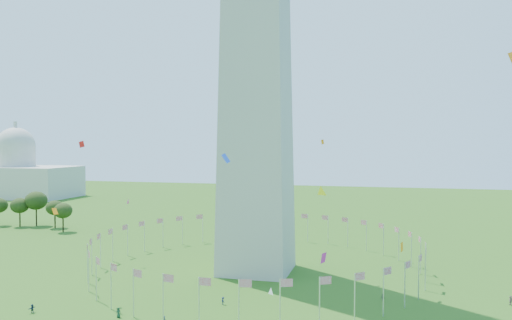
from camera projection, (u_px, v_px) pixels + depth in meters
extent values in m
cylinder|color=silver|center=(426.00, 263.00, 114.18)|extent=(0.24, 0.24, 9.00)
cylinder|color=silver|center=(421.00, 256.00, 121.06)|extent=(0.24, 0.24, 9.00)
cylinder|color=silver|center=(411.00, 250.00, 128.02)|extent=(0.24, 0.24, 9.00)
cylinder|color=silver|center=(399.00, 244.00, 134.87)|extent=(0.24, 0.24, 9.00)
cylinder|color=silver|center=(384.00, 240.00, 141.39)|extent=(0.24, 0.24, 9.00)
cylinder|color=silver|center=(366.00, 236.00, 147.39)|extent=(0.24, 0.24, 9.00)
cylinder|color=silver|center=(348.00, 232.00, 152.68)|extent=(0.24, 0.24, 9.00)
cylinder|color=silver|center=(328.00, 230.00, 157.10)|extent=(0.24, 0.24, 9.00)
cylinder|color=silver|center=(308.00, 228.00, 160.52)|extent=(0.24, 0.24, 9.00)
cylinder|color=silver|center=(287.00, 227.00, 162.84)|extent=(0.24, 0.24, 9.00)
cylinder|color=silver|center=(266.00, 226.00, 163.97)|extent=(0.24, 0.24, 9.00)
cylinder|color=silver|center=(245.00, 226.00, 163.90)|extent=(0.24, 0.24, 9.00)
cylinder|color=silver|center=(224.00, 227.00, 162.62)|extent=(0.24, 0.24, 9.00)
cylinder|color=silver|center=(203.00, 228.00, 160.17)|extent=(0.24, 0.24, 9.00)
cylinder|color=silver|center=(182.00, 230.00, 156.62)|extent=(0.24, 0.24, 9.00)
cylinder|color=silver|center=(163.00, 233.00, 152.08)|extent=(0.24, 0.24, 9.00)
cylinder|color=silver|center=(145.00, 236.00, 146.70)|extent=(0.24, 0.24, 9.00)
cylinder|color=silver|center=(128.00, 240.00, 140.63)|extent=(0.24, 0.24, 9.00)
cylinder|color=silver|center=(113.00, 245.00, 134.05)|extent=(0.24, 0.24, 9.00)
cylinder|color=silver|center=(101.00, 250.00, 127.18)|extent=(0.24, 0.24, 9.00)
cylinder|color=silver|center=(92.00, 257.00, 120.21)|extent=(0.24, 0.24, 9.00)
cylinder|color=silver|center=(88.00, 264.00, 113.36)|extent=(0.24, 0.24, 9.00)
cylinder|color=silver|center=(89.00, 271.00, 106.84)|extent=(0.24, 0.24, 9.00)
cylinder|color=silver|center=(96.00, 279.00, 100.84)|extent=(0.24, 0.24, 9.00)
cylinder|color=silver|center=(111.00, 286.00, 95.55)|extent=(0.24, 0.24, 9.00)
cylinder|color=silver|center=(133.00, 293.00, 91.13)|extent=(0.24, 0.24, 9.00)
cylinder|color=silver|center=(163.00, 299.00, 87.71)|extent=(0.24, 0.24, 9.00)
cylinder|color=silver|center=(199.00, 303.00, 85.40)|extent=(0.24, 0.24, 9.00)
cylinder|color=silver|center=(239.00, 305.00, 84.26)|extent=(0.24, 0.24, 9.00)
cylinder|color=silver|center=(280.00, 305.00, 84.33)|extent=(0.24, 0.24, 9.00)
cylinder|color=silver|center=(320.00, 303.00, 85.62)|extent=(0.24, 0.24, 9.00)
cylinder|color=silver|center=(355.00, 298.00, 88.07)|extent=(0.24, 0.24, 9.00)
cylinder|color=silver|center=(383.00, 292.00, 91.62)|extent=(0.24, 0.24, 9.00)
cylinder|color=silver|center=(405.00, 285.00, 96.15)|extent=(0.24, 0.24, 9.00)
cylinder|color=silver|center=(419.00, 278.00, 101.54)|extent=(0.24, 0.24, 9.00)
cylinder|color=silver|center=(425.00, 270.00, 107.61)|extent=(0.24, 0.24, 9.00)
imported|color=#1E2646|center=(223.00, 301.00, 98.44)|extent=(1.11, 1.07, 1.52)
imported|color=#1E2846|center=(164.00, 320.00, 88.10)|extent=(0.82, 1.01, 1.37)
imported|color=#202D4C|center=(32.00, 309.00, 93.65)|extent=(0.91, 1.62, 1.65)
imported|color=#194028|center=(118.00, 312.00, 91.22)|extent=(1.01, 0.80, 1.84)
imported|color=black|center=(383.00, 298.00, 100.60)|extent=(1.08, 0.87, 1.46)
imported|color=slate|center=(511.00, 300.00, 98.23)|extent=(1.57, 1.80, 1.82)
plane|color=yellow|center=(322.00, 192.00, 92.77)|extent=(1.92, 1.66, 2.46)
plane|color=red|center=(82.00, 144.00, 106.57)|extent=(0.53, 1.65, 1.63)
plane|color=#CC2699|center=(128.00, 202.00, 132.40)|extent=(0.28, 1.75, 1.74)
plane|color=orange|center=(224.00, 227.00, 122.14)|extent=(1.18, 0.52, 1.25)
plane|color=blue|center=(226.00, 158.00, 89.48)|extent=(2.00, 1.18, 1.93)
plane|color=orange|center=(323.00, 142.00, 121.60)|extent=(0.30, 1.35, 1.38)
plane|color=orange|center=(402.00, 247.00, 73.09)|extent=(0.17, 1.54, 1.55)
plane|color=white|center=(271.00, 292.00, 90.07)|extent=(1.08, 0.98, 1.44)
plane|color=#CC2699|center=(324.00, 258.00, 98.02)|extent=(2.14, 0.72, 2.18)
plane|color=orange|center=(55.00, 211.00, 127.53)|extent=(1.71, 1.96, 1.69)
ellipsoid|color=#2F4617|center=(20.00, 212.00, 190.21)|extent=(6.83, 6.83, 10.68)
ellipsoid|color=#2F4617|center=(36.00, 209.00, 191.60)|extent=(8.31, 8.31, 12.98)
ellipsoid|color=#2F4617|center=(55.00, 214.00, 187.07)|extent=(6.48, 6.48, 10.12)
ellipsoid|color=#2F4617|center=(63.00, 218.00, 178.65)|extent=(6.51, 6.51, 10.18)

